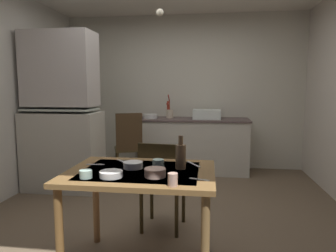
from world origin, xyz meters
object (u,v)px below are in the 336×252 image
Objects in this scene: dining_table at (141,184)px; teacup_mint at (86,174)px; chair_far_side at (162,183)px; hand_pump at (168,108)px; mixing_bowl_counter at (150,116)px; chair_by_counter at (129,145)px; hutch_cabinet at (62,117)px; glass_bottle at (181,156)px; serving_bowl_wide at (133,165)px; sink_basin at (207,114)px.

dining_table is 0.43m from teacup_mint.
teacup_mint is (-0.38, -0.88, 0.32)m from chair_far_side.
hand_pump is 0.33m from mixing_bowl_counter.
chair_far_side is at bearing -64.51° from chair_by_counter.
dining_table is at bearing -49.16° from hutch_cabinet.
glass_bottle is at bearing -65.07° from chair_by_counter.
glass_bottle is at bearing -80.24° from hand_pump.
hutch_cabinet is 1.92× the size of dining_table.
dining_table is 0.16m from serving_bowl_wide.
serving_bowl_wide is at bearing 49.90° from teacup_mint.
hutch_cabinet is at bearing 137.54° from glass_bottle.
hand_pump is at bearing 99.76° from glass_bottle.
glass_bottle is at bearing 28.28° from teacup_mint.
serving_bowl_wide is at bearing -100.58° from sink_basin.
chair_by_counter is (-0.21, -0.58, -0.38)m from mixing_bowl_counter.
hand_pump is 0.36× the size of dining_table.
sink_basin is 0.50× the size of chair_far_side.
hutch_cabinet reaches higher than sink_basin.
teacup_mint is at bearing -59.53° from hutch_cabinet.
glass_bottle reaches higher than mixing_bowl_counter.
sink_basin is 0.92m from mixing_bowl_counter.
dining_table is 2.31m from chair_by_counter.
sink_basin is 2.28m from chair_far_side.
hutch_cabinet reaches higher than hand_pump.
sink_basin is 2.88m from dining_table.
hand_pump is 2.90m from dining_table.
teacup_mint is at bearing -92.49° from hand_pump.
glass_bottle is (0.76, -2.69, -0.04)m from mixing_bowl_counter.
sink_basin is at bearing 79.42° from serving_bowl_wide.
sink_basin is 0.43× the size of chair_by_counter.
chair_by_counter is at bearing -150.90° from sink_basin.
hand_pump is at bearing 92.38° from serving_bowl_wide.
sink_basin is 1.13× the size of hand_pump.
mixing_bowl_counter is 0.73m from chair_by_counter.
sink_basin is 2.82m from serving_bowl_wide.
dining_table is 0.36m from glass_bottle.
hand_pump is 2.58× the size of serving_bowl_wide.
hand_pump is 4.56× the size of teacup_mint.
mixing_bowl_counter is 0.21× the size of dining_table.
chair_far_side is at bearing -100.07° from sink_basin.
hutch_cabinet is 2.26m from dining_table.
mixing_bowl_counter is at bearing 47.68° from hutch_cabinet.
sink_basin is at bearing 81.08° from dining_table.
teacup_mint is (-0.77, -3.07, -0.16)m from sink_basin.
sink_basin is at bearing 75.92° from teacup_mint.
chair_far_side is at bearing -76.09° from mixing_bowl_counter.
glass_bottle is (0.23, -0.54, 0.39)m from chair_far_side.
mixing_bowl_counter is at bearing 105.88° from glass_bottle.
sink_basin is 3.17m from teacup_mint.
hand_pump reaches higher than mixing_bowl_counter.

